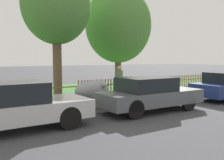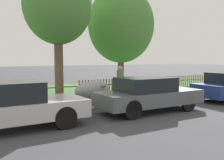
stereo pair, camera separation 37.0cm
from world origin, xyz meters
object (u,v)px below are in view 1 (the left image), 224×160
parked_car_silver_hatchback (14,106)px  parked_car_black_saloon (149,94)px  tree_nearest_kerb (56,5)px  pedestrian_near_fence (119,81)px  tree_behind_motorcycle (118,25)px  covered_motorcycle (93,90)px

parked_car_silver_hatchback → parked_car_black_saloon: size_ratio=1.00×
parked_car_black_saloon → tree_nearest_kerb: (-2.02, 4.80, 4.00)m
tree_nearest_kerb → pedestrian_near_fence: (2.43, -2.03, -3.73)m
parked_car_black_saloon → pedestrian_near_fence: 2.82m
parked_car_black_saloon → pedestrian_near_fence: bearing=80.9°
pedestrian_near_fence → tree_behind_motorcycle: bearing=0.0°
parked_car_silver_hatchback → tree_nearest_kerb: size_ratio=0.63×
parked_car_silver_hatchback → covered_motorcycle: parked_car_silver_hatchback is taller
parked_car_silver_hatchback → covered_motorcycle: bearing=32.0°
parked_car_black_saloon → tree_behind_motorcycle: tree_behind_motorcycle is taller
covered_motorcycle → pedestrian_near_fence: size_ratio=1.13×
parked_car_black_saloon → pedestrian_near_fence: (0.41, 2.77, 0.27)m
parked_car_silver_hatchback → parked_car_black_saloon: parked_car_silver_hatchback is taller
parked_car_black_saloon → tree_behind_motorcycle: size_ratio=0.63×
parked_car_black_saloon → tree_nearest_kerb: bearing=112.1°
covered_motorcycle → pedestrian_near_fence: (1.57, 0.26, 0.32)m
tree_nearest_kerb → pedestrian_near_fence: 4.89m
parked_car_silver_hatchback → parked_car_black_saloon: (4.98, 0.02, -0.02)m
tree_nearest_kerb → parked_car_silver_hatchback: bearing=-121.6°
parked_car_black_saloon → covered_motorcycle: (-1.16, 2.52, -0.05)m
parked_car_silver_hatchback → covered_motorcycle: (3.82, 2.54, -0.07)m
tree_nearest_kerb → parked_car_black_saloon: bearing=-67.2°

